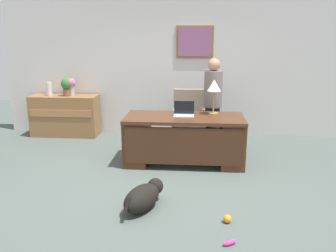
{
  "coord_description": "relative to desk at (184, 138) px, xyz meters",
  "views": [
    {
      "loc": [
        0.45,
        -4.45,
        2.0
      ],
      "look_at": [
        0.07,
        0.3,
        0.75
      ],
      "focal_mm": 36.93,
      "sensor_mm": 36.0,
      "label": 1
    }
  ],
  "objects": [
    {
      "name": "ground_plane",
      "position": [
        -0.28,
        -0.82,
        -0.42
      ],
      "size": [
        12.0,
        12.0,
        0.0
      ],
      "primitive_type": "plane",
      "color": "#4C5651"
    },
    {
      "name": "back_wall",
      "position": [
        -0.28,
        1.78,
        0.93
      ],
      "size": [
        7.0,
        0.16,
        2.7
      ],
      "color": "silver",
      "rests_on": "ground_plane"
    },
    {
      "name": "desk",
      "position": [
        0.0,
        0.0,
        0.0
      ],
      "size": [
        1.87,
        0.83,
        0.77
      ],
      "color": "#4C2B19",
      "rests_on": "ground_plane"
    },
    {
      "name": "credenza",
      "position": [
        -2.49,
        1.43,
        -0.01
      ],
      "size": [
        1.35,
        0.5,
        0.83
      ],
      "color": "olive",
      "rests_on": "ground_plane"
    },
    {
      "name": "armchair",
      "position": [
        0.06,
        0.95,
        0.05
      ],
      "size": [
        0.6,
        0.59,
        1.04
      ],
      "color": "gray",
      "rests_on": "ground_plane"
    },
    {
      "name": "person_standing",
      "position": [
        0.47,
        0.77,
        0.42
      ],
      "size": [
        0.32,
        0.32,
        1.63
      ],
      "color": "#262323",
      "rests_on": "ground_plane"
    },
    {
      "name": "dog_lying",
      "position": [
        -0.42,
        -1.57,
        -0.26
      ],
      "size": [
        0.53,
        0.7,
        0.3
      ],
      "color": "black",
      "rests_on": "ground_plane"
    },
    {
      "name": "laptop",
      "position": [
        -0.01,
        0.09,
        0.4
      ],
      "size": [
        0.32,
        0.22,
        0.22
      ],
      "color": "#B2B5BA",
      "rests_on": "desk"
    },
    {
      "name": "desk_lamp",
      "position": [
        0.46,
        0.23,
        0.78
      ],
      "size": [
        0.22,
        0.22,
        0.56
      ],
      "color": "#9E8447",
      "rests_on": "desk"
    },
    {
      "name": "vase_with_flowers",
      "position": [
        -2.31,
        1.43,
        0.63
      ],
      "size": [
        0.17,
        0.17,
        0.35
      ],
      "color": "#ADB3BF",
      "rests_on": "credenza"
    },
    {
      "name": "vase_empty",
      "position": [
        -2.78,
        1.43,
        0.54
      ],
      "size": [
        0.1,
        0.1,
        0.27
      ],
      "primitive_type": "cylinder",
      "color": "silver",
      "rests_on": "credenza"
    },
    {
      "name": "potted_plant",
      "position": [
        -2.4,
        1.43,
        0.61
      ],
      "size": [
        0.24,
        0.24,
        0.36
      ],
      "color": "brown",
      "rests_on": "credenza"
    },
    {
      "name": "dog_toy_ball",
      "position": [
        0.55,
        -1.82,
        -0.37
      ],
      "size": [
        0.09,
        0.09,
        0.09
      ],
      "primitive_type": "sphere",
      "color": "orange",
      "rests_on": "ground_plane"
    },
    {
      "name": "dog_toy_bone",
      "position": [
        0.53,
        -2.24,
        -0.39
      ],
      "size": [
        0.15,
        0.12,
        0.05
      ],
      "primitive_type": "ellipsoid",
      "rotation": [
        0.0,
        0.0,
        0.52
      ],
      "color": "#D8338C",
      "rests_on": "ground_plane"
    }
  ]
}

